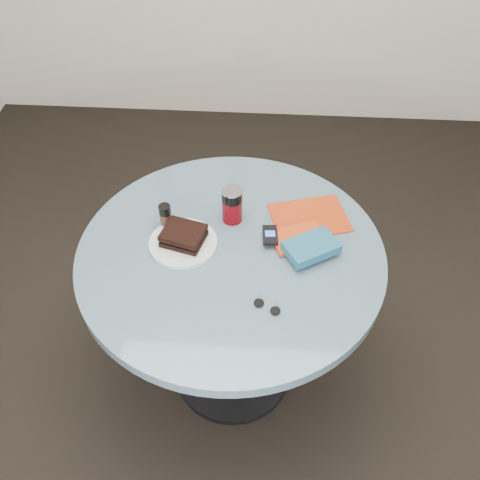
# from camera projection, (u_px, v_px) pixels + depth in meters

# --- Properties ---
(ground) EXTENTS (4.00, 4.00, 0.00)m
(ground) POSITION_uv_depth(u_px,v_px,m) (233.00, 371.00, 2.27)
(ground) COLOR black
(ground) RESTS_ON ground
(table) EXTENTS (1.00, 1.00, 0.75)m
(table) POSITION_uv_depth(u_px,v_px,m) (231.00, 283.00, 1.85)
(table) COLOR black
(table) RESTS_ON ground
(plate) EXTENTS (0.25, 0.25, 0.01)m
(plate) POSITION_uv_depth(u_px,v_px,m) (183.00, 243.00, 1.74)
(plate) COLOR silver
(plate) RESTS_ON table
(sandwich) EXTENTS (0.15, 0.14, 0.05)m
(sandwich) POSITION_uv_depth(u_px,v_px,m) (184.00, 236.00, 1.72)
(sandwich) COLOR black
(sandwich) RESTS_ON plate
(soda_can) EXTENTS (0.08, 0.08, 0.13)m
(soda_can) POSITION_uv_depth(u_px,v_px,m) (232.00, 205.00, 1.78)
(soda_can) COLOR #67050C
(soda_can) RESTS_ON table
(pepper_grinder) EXTENTS (0.05, 0.05, 0.09)m
(pepper_grinder) POSITION_uv_depth(u_px,v_px,m) (166.00, 216.00, 1.77)
(pepper_grinder) COLOR #422C1C
(pepper_grinder) RESTS_ON table
(magazine) EXTENTS (0.30, 0.25, 0.00)m
(magazine) POSITION_uv_depth(u_px,v_px,m) (309.00, 217.00, 1.83)
(magazine) COLOR #9C2E0E
(magazine) RESTS_ON table
(red_book) EXTENTS (0.20, 0.17, 0.01)m
(red_book) POSITION_uv_depth(u_px,v_px,m) (299.00, 238.00, 1.75)
(red_book) COLOR #B8370E
(red_book) RESTS_ON magazine
(novel) EXTENTS (0.20, 0.18, 0.03)m
(novel) POSITION_uv_depth(u_px,v_px,m) (311.00, 247.00, 1.69)
(novel) COLOR navy
(novel) RESTS_ON red_book
(mp3_player) EXTENTS (0.05, 0.09, 0.02)m
(mp3_player) POSITION_uv_depth(u_px,v_px,m) (270.00, 235.00, 1.74)
(mp3_player) COLOR black
(mp3_player) RESTS_ON red_book
(headphones) EXTENTS (0.09, 0.07, 0.02)m
(headphones) POSITION_uv_depth(u_px,v_px,m) (267.00, 307.00, 1.56)
(headphones) COLOR black
(headphones) RESTS_ON table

